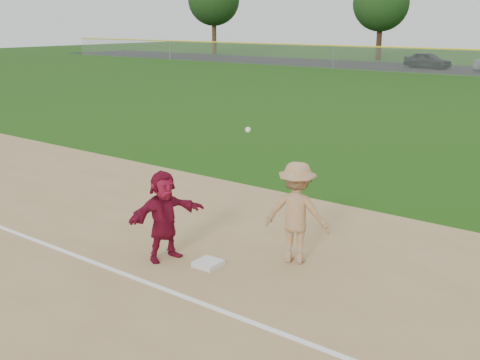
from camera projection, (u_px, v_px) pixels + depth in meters
The scene contains 8 objects.
ground at pixel (186, 270), 10.36m from camera, with size 160.00×160.00×0.00m, color #1C490E.
foul_line at pixel (152, 285), 9.75m from camera, with size 60.00×0.10×0.01m, color white.
first_base at pixel (208, 263), 10.48m from camera, with size 0.43×0.43×0.10m, color silver.
base_runner at pixel (164, 215), 10.62m from camera, with size 1.51×0.48×1.62m, color maroon.
car_left at pixel (428, 60), 53.04m from camera, with size 1.68×4.16×1.42m, color black.
first_base_play at pixel (297, 213), 10.48m from camera, with size 1.36×1.10×2.42m.
tree_0 at pixel (214, 0), 74.43m from camera, with size 6.40×6.40×9.81m.
tree_1 at pixel (381, 3), 62.21m from camera, with size 5.80×5.80×8.75m.
Camera 1 is at (6.68, -6.96, 4.18)m, focal length 45.00 mm.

